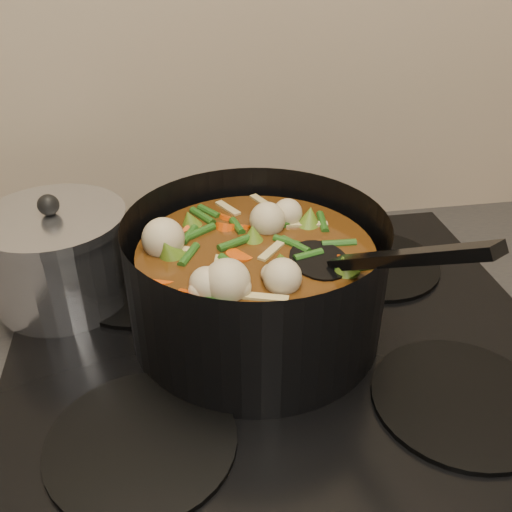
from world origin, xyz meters
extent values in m
cube|color=black|center=(0.00, 1.93, 0.89)|extent=(2.64, 0.64, 0.05)
cube|color=black|center=(0.00, 1.93, 0.92)|extent=(0.62, 0.54, 0.02)
cylinder|color=black|center=(-0.16, 1.80, 0.93)|extent=(0.18, 0.18, 0.01)
cylinder|color=black|center=(0.16, 1.80, 0.93)|extent=(0.18, 0.18, 0.01)
cylinder|color=black|center=(-0.16, 2.06, 0.93)|extent=(0.18, 0.18, 0.01)
cylinder|color=black|center=(0.16, 2.06, 0.93)|extent=(0.18, 0.18, 0.01)
cylinder|color=black|center=(-0.03, 1.95, 1.00)|extent=(0.36, 0.36, 0.14)
cylinder|color=black|center=(-0.03, 1.95, 0.93)|extent=(0.28, 0.28, 0.01)
cylinder|color=#4F260D|center=(-0.03, 1.95, 0.99)|extent=(0.26, 0.26, 0.10)
cylinder|color=#DF560A|center=(0.01, 1.95, 1.04)|extent=(0.03, 0.03, 0.03)
cylinder|color=#DF560A|center=(0.02, 2.01, 1.04)|extent=(0.04, 0.04, 0.03)
cylinder|color=#DF560A|center=(-0.05, 2.05, 1.04)|extent=(0.04, 0.04, 0.03)
cylinder|color=#DF560A|center=(-0.07, 1.98, 1.04)|extent=(0.03, 0.03, 0.03)
cylinder|color=#DF560A|center=(-0.10, 1.92, 1.04)|extent=(0.04, 0.04, 0.03)
cylinder|color=#DF560A|center=(-0.03, 1.92, 1.04)|extent=(0.04, 0.04, 0.03)
cylinder|color=#DF560A|center=(0.02, 1.90, 1.04)|extent=(0.04, 0.04, 0.03)
cylinder|color=#DF560A|center=(0.07, 1.95, 1.04)|extent=(0.03, 0.03, 0.03)
cylinder|color=#DF560A|center=(0.01, 1.99, 1.04)|extent=(0.04, 0.04, 0.03)
cylinder|color=#DF560A|center=(-0.04, 2.04, 1.04)|extent=(0.04, 0.04, 0.03)
cylinder|color=#DF560A|center=(-0.06, 1.97, 1.04)|extent=(0.03, 0.03, 0.03)
cylinder|color=#DF560A|center=(-0.09, 1.93, 1.04)|extent=(0.04, 0.04, 0.03)
sphere|color=beige|center=(0.04, 1.95, 1.05)|extent=(0.04, 0.04, 0.04)
sphere|color=beige|center=(-0.02, 2.01, 1.05)|extent=(0.04, 0.04, 0.04)
sphere|color=beige|center=(-0.08, 1.97, 1.05)|extent=(0.04, 0.04, 0.04)
sphere|color=beige|center=(-0.05, 1.90, 1.05)|extent=(0.04, 0.04, 0.04)
sphere|color=beige|center=(0.02, 1.92, 1.05)|extent=(0.04, 0.04, 0.04)
sphere|color=beige|center=(0.02, 2.00, 1.05)|extent=(0.04, 0.04, 0.04)
cone|color=#4F721C|center=(-0.06, 1.88, 1.04)|extent=(0.04, 0.04, 0.03)
cone|color=#4F721C|center=(0.04, 1.91, 1.04)|extent=(0.04, 0.04, 0.03)
cone|color=#4F721C|center=(0.03, 2.01, 1.04)|extent=(0.04, 0.04, 0.03)
cone|color=#4F721C|center=(-0.08, 2.02, 1.04)|extent=(0.04, 0.04, 0.03)
cone|color=#4F721C|center=(-0.10, 1.91, 1.04)|extent=(0.04, 0.04, 0.03)
cone|color=#4F721C|center=(0.00, 1.88, 1.04)|extent=(0.04, 0.04, 0.03)
cylinder|color=#255B1A|center=(0.01, 1.98, 1.04)|extent=(0.01, 0.04, 0.01)
cylinder|color=#255B1A|center=(-0.02, 2.05, 1.04)|extent=(0.04, 0.03, 0.01)
cylinder|color=#255B1A|center=(-0.08, 2.01, 1.04)|extent=(0.04, 0.02, 0.01)
cylinder|color=#255B1A|center=(-0.09, 1.96, 1.04)|extent=(0.03, 0.04, 0.01)
cylinder|color=#255B1A|center=(-0.06, 1.93, 1.04)|extent=(0.03, 0.04, 0.01)
cylinder|color=#255B1A|center=(-0.04, 1.85, 1.04)|extent=(0.04, 0.02, 0.01)
cylinder|color=#255B1A|center=(0.02, 1.89, 1.04)|extent=(0.04, 0.03, 0.01)
cylinder|color=#255B1A|center=(0.04, 1.94, 1.04)|extent=(0.01, 0.04, 0.01)
cylinder|color=#255B1A|center=(0.01, 1.98, 1.04)|extent=(0.04, 0.03, 0.01)
cylinder|color=#255B1A|center=(0.00, 2.05, 1.04)|extent=(0.04, 0.02, 0.01)
cylinder|color=#255B1A|center=(-0.07, 2.02, 1.04)|extent=(0.02, 0.04, 0.01)
cylinder|color=#255B1A|center=(-0.09, 1.97, 1.04)|extent=(0.03, 0.04, 0.01)
cylinder|color=#255B1A|center=(-0.06, 1.93, 1.04)|extent=(0.04, 0.02, 0.01)
cylinder|color=#255B1A|center=(-0.06, 1.86, 1.04)|extent=(0.04, 0.03, 0.01)
cylinder|color=#255B1A|center=(0.01, 1.88, 1.04)|extent=(0.01, 0.04, 0.01)
cylinder|color=#255B1A|center=(0.03, 1.93, 1.04)|extent=(0.04, 0.03, 0.01)
cube|color=tan|center=(-0.08, 1.99, 1.04)|extent=(0.04, 0.01, 0.00)
cube|color=tan|center=(-0.08, 1.91, 1.04)|extent=(0.02, 0.04, 0.00)
cube|color=tan|center=(0.00, 1.89, 1.04)|extent=(0.04, 0.03, 0.00)
cube|color=tan|center=(0.05, 1.96, 1.04)|extent=(0.04, 0.04, 0.00)
cube|color=tan|center=(-0.01, 2.02, 1.04)|extent=(0.03, 0.04, 0.00)
cube|color=tan|center=(-0.09, 1.99, 1.04)|extent=(0.04, 0.02, 0.00)
cube|color=tan|center=(-0.08, 1.91, 1.04)|extent=(0.01, 0.04, 0.00)
ellipsoid|color=black|center=(0.04, 1.92, 1.04)|extent=(0.07, 0.09, 0.01)
cube|color=black|center=(0.09, 1.83, 1.09)|extent=(0.10, 0.16, 0.11)
cylinder|color=silver|center=(-0.26, 2.06, 0.98)|extent=(0.17, 0.17, 0.11)
cylinder|color=silver|center=(-0.26, 2.06, 1.04)|extent=(0.18, 0.18, 0.01)
sphere|color=black|center=(-0.26, 2.06, 1.06)|extent=(0.03, 0.03, 0.03)
camera|label=1|loc=(-0.11, 1.43, 1.36)|focal=40.00mm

